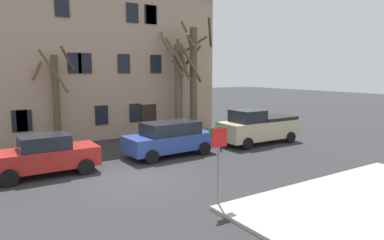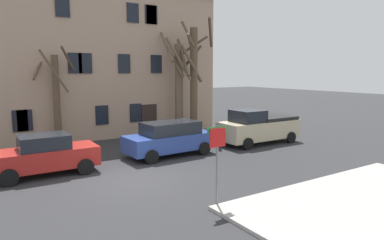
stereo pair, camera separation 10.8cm
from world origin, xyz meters
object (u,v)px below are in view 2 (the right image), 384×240
(car_red_sedan, at_px, (45,155))
(street_sign_pole, at_px, (217,151))
(building_main, at_px, (99,51))
(car_blue_wagon, at_px, (170,138))
(tree_bare_near, at_px, (56,96))
(tree_bare_far, at_px, (194,76))
(pickup_truck_beige, at_px, (258,127))
(tree_bare_mid, at_px, (180,83))

(car_red_sedan, relative_size, street_sign_pole, 1.62)
(street_sign_pole, bearing_deg, building_main, 83.98)
(car_blue_wagon, xyz_separation_m, street_sign_pole, (-2.06, -6.84, 0.92))
(car_red_sedan, xyz_separation_m, street_sign_pole, (3.99, -6.70, 0.99))
(tree_bare_near, xyz_separation_m, street_sign_pole, (2.31, -12.19, -1.10))
(car_red_sedan, bearing_deg, tree_bare_near, 72.95)
(tree_bare_far, height_order, street_sign_pole, tree_bare_far)
(car_blue_wagon, height_order, pickup_truck_beige, pickup_truck_beige)
(tree_bare_near, relative_size, tree_bare_far, 0.80)
(building_main, bearing_deg, pickup_truck_beige, -58.72)
(car_red_sedan, xyz_separation_m, car_blue_wagon, (6.05, 0.14, 0.06))
(car_red_sedan, xyz_separation_m, pickup_truck_beige, (12.00, -0.12, 0.15))
(pickup_truck_beige, bearing_deg, tree_bare_mid, 118.21)
(tree_bare_near, xyz_separation_m, car_blue_wagon, (4.37, -5.35, -2.02))
(tree_bare_mid, height_order, car_red_sedan, tree_bare_mid)
(car_red_sedan, distance_m, car_blue_wagon, 6.05)
(building_main, bearing_deg, street_sign_pole, -96.02)
(car_blue_wagon, bearing_deg, tree_bare_near, 129.26)
(tree_bare_near, distance_m, car_red_sedan, 6.10)
(tree_bare_near, height_order, car_red_sedan, tree_bare_near)
(tree_bare_far, xyz_separation_m, street_sign_pole, (-6.20, -10.94, -2.15))
(tree_bare_near, height_order, car_blue_wagon, tree_bare_near)
(tree_bare_near, height_order, pickup_truck_beige, tree_bare_near)
(tree_bare_mid, bearing_deg, pickup_truck_beige, -61.79)
(tree_bare_far, bearing_deg, street_sign_pole, -119.55)
(tree_bare_mid, bearing_deg, car_blue_wagon, -125.95)
(tree_bare_near, relative_size, street_sign_pole, 2.37)
(building_main, xyz_separation_m, car_red_sedan, (-5.76, -10.15, -4.93))
(tree_bare_far, height_order, car_red_sedan, tree_bare_far)
(car_blue_wagon, distance_m, street_sign_pole, 7.20)
(tree_bare_far, bearing_deg, tree_bare_mid, 147.30)
(building_main, height_order, car_red_sedan, building_main)
(tree_bare_mid, distance_m, car_blue_wagon, 6.26)
(building_main, height_order, tree_bare_mid, building_main)
(car_blue_wagon, distance_m, pickup_truck_beige, 5.96)
(tree_bare_near, height_order, street_sign_pole, tree_bare_near)
(tree_bare_mid, distance_m, car_red_sedan, 10.85)
(building_main, xyz_separation_m, tree_bare_far, (4.42, -5.91, -1.79))
(building_main, distance_m, car_blue_wagon, 11.14)
(pickup_truck_beige, relative_size, street_sign_pole, 1.94)
(tree_bare_mid, height_order, pickup_truck_beige, tree_bare_mid)
(pickup_truck_beige, bearing_deg, building_main, 121.28)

